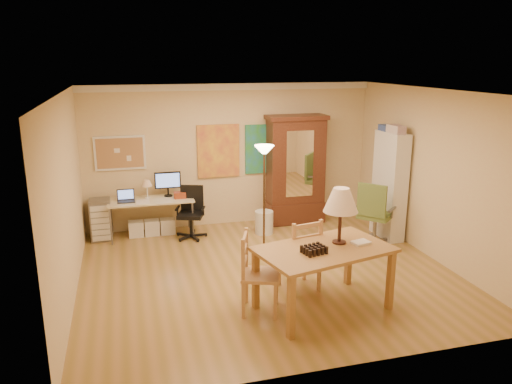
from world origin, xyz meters
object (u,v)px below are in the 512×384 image
object	(u,v)px
dining_table	(330,234)
armoire	(295,177)
office_chair_green	(374,228)
bookshelf	(389,186)
computer_desk	(153,213)
office_chair_black	(191,224)

from	to	relation	value
dining_table	armoire	xyz separation A→B (m)	(0.74, 3.44, -0.07)
office_chair_green	armoire	size ratio (longest dim) A/B	0.53
office_chair_green	bookshelf	distance (m)	0.83
dining_table	bookshelf	bearing A→B (deg)	46.41
dining_table	office_chair_green	world-z (taller)	dining_table
computer_desk	office_chair_green	distance (m)	3.96
armoire	computer_desk	bearing A→B (deg)	-178.25
office_chair_black	bookshelf	size ratio (longest dim) A/B	0.49
office_chair_green	armoire	world-z (taller)	armoire
office_chair_black	bookshelf	distance (m)	3.62
bookshelf	dining_table	bearing A→B (deg)	-133.59
bookshelf	office_chair_green	bearing A→B (deg)	-144.36
computer_desk	office_chair_black	size ratio (longest dim) A/B	1.62
office_chair_green	bookshelf	size ratio (longest dim) A/B	0.59
computer_desk	office_chair_black	world-z (taller)	computer_desk
dining_table	armoire	size ratio (longest dim) A/B	0.88
dining_table	bookshelf	distance (m)	3.01
office_chair_black	armoire	xyz separation A→B (m)	(2.11, 0.39, 0.67)
computer_desk	bookshelf	xyz separation A→B (m)	(4.09, -1.18, 0.53)
dining_table	office_chair_black	world-z (taller)	dining_table
bookshelf	computer_desk	bearing A→B (deg)	163.98
bookshelf	office_chair_black	bearing A→B (deg)	165.76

